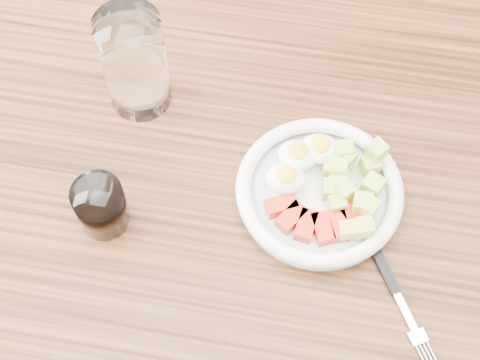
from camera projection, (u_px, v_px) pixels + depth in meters
name	position (u px, v px, depth m)	size (l,w,h in m)	color
ground	(244.00, 357.00, 1.49)	(4.00, 4.00, 0.00)	brown
dining_table	(246.00, 234.00, 0.90)	(1.50, 0.90, 0.77)	brown
bowl	(320.00, 189.00, 0.80)	(0.20, 0.20, 0.05)	white
fork	(389.00, 280.00, 0.76)	(0.10, 0.16, 0.01)	black
water_glass	(135.00, 63.00, 0.82)	(0.08, 0.08, 0.14)	white
coffee_glass	(101.00, 206.00, 0.77)	(0.06, 0.06, 0.07)	white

